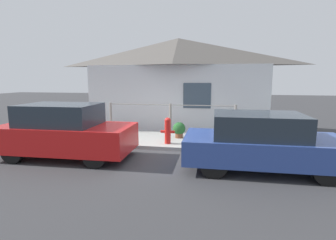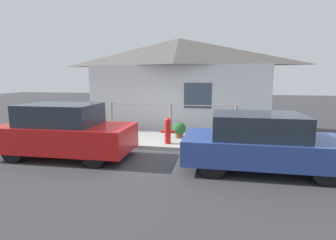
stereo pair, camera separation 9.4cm
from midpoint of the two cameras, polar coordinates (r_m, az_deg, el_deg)
The scene contains 8 objects.
ground_plane at distance 8.08m, azimuth -1.89°, elevation -6.58°, with size 60.00×60.00×0.00m, color #38383A.
sidewalk at distance 9.13m, azimuth -0.26°, elevation -4.40°, with size 24.00×2.24×0.11m.
house at distance 11.64m, azimuth 2.61°, elevation 13.57°, with size 7.89×2.23×3.90m.
fence at distance 9.94m, azimuth 0.89°, elevation 0.68°, with size 4.90×0.10×1.13m.
car_left at distance 7.75m, azimuth -21.16°, elevation -2.34°, with size 3.67×1.72×1.49m.
car_right at distance 6.63m, azimuth 19.96°, elevation -4.56°, with size 3.75×1.78×1.36m.
fire_hydrant at distance 8.34m, azimuth 0.27°, elevation -2.19°, with size 0.45×0.20×0.84m.
potted_plant_near_hydrant at distance 9.20m, azimuth 2.80°, elevation -2.05°, with size 0.45×0.45×0.55m.
Camera 2 is at (1.87, -7.56, 2.17)m, focal length 28.00 mm.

